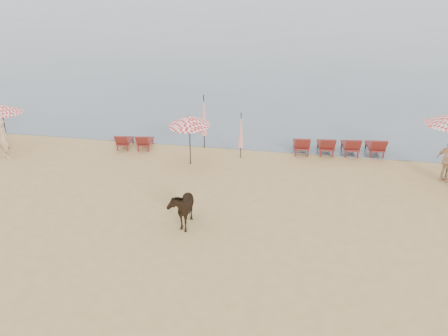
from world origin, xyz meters
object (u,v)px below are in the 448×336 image
(lounger_cluster_right, at_px, (339,145))
(cow, at_px, (182,207))
(umbrella_open_left_b, at_px, (189,121))
(umbrella_closed_left, at_px, (204,116))
(umbrella_closed_right, at_px, (241,130))
(lounger_cluster_left, at_px, (134,141))
(beachgoer_left, at_px, (4,138))
(umbrella_open_left_a, at_px, (2,109))

(lounger_cluster_right, distance_m, cow, 9.25)
(umbrella_open_left_b, xyz_separation_m, umbrella_closed_left, (0.10, 2.15, -0.39))
(cow, bearing_deg, umbrella_closed_right, 76.04)
(lounger_cluster_left, xyz_separation_m, lounger_cluster_right, (9.26, 1.12, 0.06))
(beachgoer_left, bearing_deg, cow, -178.82)
(umbrella_open_left_a, distance_m, umbrella_closed_right, 10.89)
(lounger_cluster_left, height_order, umbrella_open_left_a, umbrella_open_left_a)
(umbrella_open_left_a, xyz_separation_m, cow, (9.98, -5.50, -1.25))
(umbrella_open_left_a, height_order, umbrella_closed_left, umbrella_closed_left)
(lounger_cluster_left, distance_m, beachgoer_left, 5.64)
(umbrella_closed_left, relative_size, cow, 1.64)
(lounger_cluster_left, height_order, umbrella_closed_left, umbrella_closed_left)
(lounger_cluster_left, bearing_deg, umbrella_closed_right, -9.67)
(lounger_cluster_right, bearing_deg, umbrella_closed_left, 175.70)
(umbrella_open_left_b, relative_size, beachgoer_left, 1.28)
(beachgoer_left, bearing_deg, umbrella_open_left_a, -32.97)
(umbrella_open_left_a, relative_size, umbrella_closed_left, 0.84)
(umbrella_open_left_b, xyz_separation_m, cow, (1.13, -5.27, -1.29))
(lounger_cluster_left, bearing_deg, beachgoer_left, -165.17)
(lounger_cluster_right, distance_m, beachgoer_left, 14.82)
(lounger_cluster_left, xyz_separation_m, beachgoer_left, (-5.19, -2.16, 0.50))
(umbrella_open_left_a, height_order, umbrella_open_left_b, umbrella_open_left_b)
(umbrella_open_left_a, xyz_separation_m, umbrella_open_left_b, (8.85, -0.23, 0.04))
(lounger_cluster_right, bearing_deg, umbrella_open_left_b, -165.63)
(lounger_cluster_right, relative_size, cow, 2.69)
(umbrella_open_left_a, xyz_separation_m, beachgoer_left, (0.62, -1.06, -1.02))
(cow, bearing_deg, lounger_cluster_right, 50.20)
(lounger_cluster_right, relative_size, umbrella_open_left_b, 1.84)
(lounger_cluster_right, bearing_deg, lounger_cluster_left, 179.78)
(umbrella_closed_right, distance_m, cow, 6.51)
(lounger_cluster_left, bearing_deg, cow, -65.41)
(lounger_cluster_right, bearing_deg, umbrella_open_left_a, -178.77)
(lounger_cluster_left, xyz_separation_m, umbrella_closed_left, (3.14, 0.82, 1.17))
(umbrella_open_left_b, height_order, cow, umbrella_open_left_b)
(umbrella_closed_left, height_order, beachgoer_left, umbrella_closed_left)
(umbrella_closed_left, bearing_deg, lounger_cluster_left, -165.35)
(lounger_cluster_left, relative_size, beachgoer_left, 0.97)
(lounger_cluster_left, bearing_deg, umbrella_closed_left, 6.92)
(lounger_cluster_right, distance_m, umbrella_open_left_a, 15.30)
(umbrella_open_left_b, distance_m, umbrella_closed_left, 2.18)
(umbrella_open_left_a, height_order, beachgoer_left, umbrella_open_left_a)
(umbrella_open_left_a, relative_size, beachgoer_left, 1.21)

